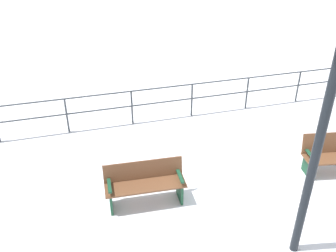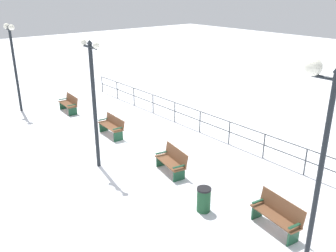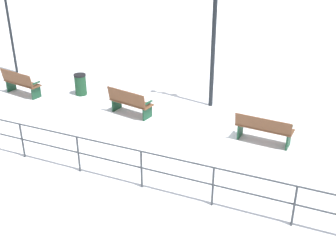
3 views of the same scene
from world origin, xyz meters
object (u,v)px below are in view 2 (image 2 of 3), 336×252
(lamppost_far, at_px, (326,136))
(trash_bin, at_px, (204,199))
(bench_fourth, at_px, (277,214))
(bench_third, at_px, (172,161))
(lamppost_middle, at_px, (93,93))
(lamppost_near, at_px, (13,52))
(bench_second, at_px, (112,126))
(bench_nearest, at_px, (69,104))

(lamppost_far, height_order, trash_bin, lamppost_far)
(bench_fourth, height_order, lamppost_far, lamppost_far)
(bench_third, distance_m, lamppost_middle, 3.72)
(lamppost_far, bearing_deg, lamppost_middle, -90.00)
(lamppost_near, bearing_deg, bench_third, 99.60)
(bench_second, relative_size, lamppost_middle, 0.35)
(lamppost_far, bearing_deg, bench_third, -106.04)
(lamppost_middle, bearing_deg, lamppost_far, 90.00)
(bench_nearest, height_order, bench_third, bench_third)
(bench_second, xyz_separation_m, lamppost_far, (1.97, 10.72, 3.45))
(lamppost_near, bearing_deg, bench_second, 107.51)
(lamppost_middle, height_order, lamppost_far, lamppost_far)
(lamppost_near, relative_size, lamppost_middle, 0.98)
(bench_fourth, bearing_deg, lamppost_far, 54.12)
(lamppost_near, bearing_deg, lamppost_middle, 90.00)
(bench_nearest, bearing_deg, bench_third, 93.37)
(bench_second, relative_size, bench_fourth, 1.03)
(bench_fourth, xyz_separation_m, lamppost_far, (1.88, 1.87, 3.44))
(bench_nearest, xyz_separation_m, lamppost_near, (1.98, -1.84, 2.73))
(bench_third, relative_size, lamppost_near, 0.34)
(bench_nearest, height_order, bench_second, bench_nearest)
(lamppost_middle, xyz_separation_m, lamppost_far, (-0.00, 8.46, 1.05))
(trash_bin, bearing_deg, bench_fourth, 115.39)
(lamppost_far, bearing_deg, bench_nearest, -97.44)
(bench_nearest, height_order, trash_bin, bench_nearest)
(bench_third, bearing_deg, lamppost_far, 84.71)
(bench_fourth, relative_size, trash_bin, 2.07)
(bench_third, distance_m, trash_bin, 2.62)
(bench_nearest, bearing_deg, bench_second, 94.44)
(bench_nearest, xyz_separation_m, bench_second, (0.00, 4.42, 0.01))
(lamppost_near, distance_m, lamppost_middle, 8.52)
(bench_nearest, relative_size, bench_third, 1.00)
(bench_second, bearing_deg, bench_fourth, 93.22)
(bench_fourth, height_order, trash_bin, bench_fourth)
(lamppost_near, xyz_separation_m, lamppost_middle, (0.00, 8.51, -0.32))
(bench_second, relative_size, trash_bin, 2.14)
(lamppost_far, bearing_deg, lamppost_near, -90.00)
(lamppost_near, relative_size, lamppost_far, 0.89)
(lamppost_middle, bearing_deg, bench_nearest, -106.50)
(bench_second, distance_m, lamppost_middle, 3.84)
(bench_third, height_order, lamppost_far, lamppost_far)
(lamppost_near, distance_m, trash_bin, 13.49)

